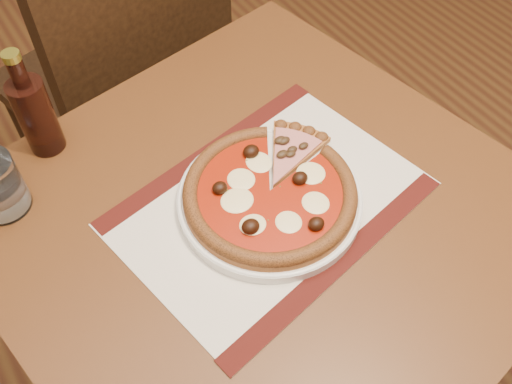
{
  "coord_description": "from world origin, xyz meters",
  "views": [
    {
      "loc": [
        -0.27,
        0.29,
        1.48
      ],
      "look_at": [
        0.02,
        0.73,
        0.78
      ],
      "focal_mm": 40.0,
      "sensor_mm": 36.0,
      "label": 1
    }
  ],
  "objects_px": {
    "chair_far": "(127,73)",
    "pizza": "(270,192)",
    "bottle": "(35,113)",
    "plate": "(270,200)",
    "table": "(262,247)"
  },
  "relations": [
    {
      "from": "chair_far",
      "to": "bottle",
      "type": "height_order",
      "value": "chair_far"
    },
    {
      "from": "pizza",
      "to": "bottle",
      "type": "height_order",
      "value": "bottle"
    },
    {
      "from": "table",
      "to": "bottle",
      "type": "distance_m",
      "value": 0.43
    },
    {
      "from": "pizza",
      "to": "bottle",
      "type": "distance_m",
      "value": 0.4
    },
    {
      "from": "table",
      "to": "plate",
      "type": "bearing_deg",
      "value": 23.16
    },
    {
      "from": "chair_far",
      "to": "pizza",
      "type": "relative_size",
      "value": 3.61
    },
    {
      "from": "plate",
      "to": "bottle",
      "type": "bearing_deg",
      "value": 128.63
    },
    {
      "from": "table",
      "to": "chair_far",
      "type": "distance_m",
      "value": 0.65
    },
    {
      "from": "chair_far",
      "to": "bottle",
      "type": "bearing_deg",
      "value": 37.98
    },
    {
      "from": "chair_far",
      "to": "bottle",
      "type": "xyz_separation_m",
      "value": [
        -0.26,
        -0.33,
        0.27
      ]
    },
    {
      "from": "chair_far",
      "to": "bottle",
      "type": "distance_m",
      "value": 0.5
    },
    {
      "from": "table",
      "to": "chair_far",
      "type": "xyz_separation_m",
      "value": [
        0.03,
        0.64,
        -0.09
      ]
    },
    {
      "from": "table",
      "to": "pizza",
      "type": "xyz_separation_m",
      "value": [
        0.02,
        0.01,
        0.13
      ]
    },
    {
      "from": "pizza",
      "to": "bottle",
      "type": "bearing_deg",
      "value": 128.58
    },
    {
      "from": "pizza",
      "to": "table",
      "type": "bearing_deg",
      "value": -157.06
    }
  ]
}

